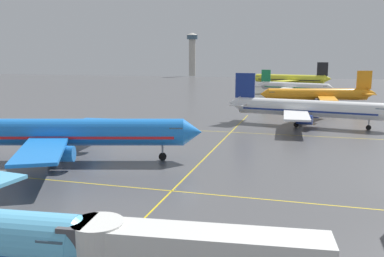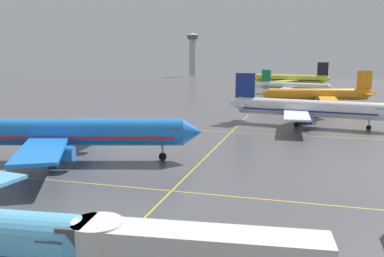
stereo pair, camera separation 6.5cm
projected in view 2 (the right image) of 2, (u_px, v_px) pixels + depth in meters
airliner_second_row at (67, 133)px, 62.83m from camera, size 40.35×34.38×12.72m
airliner_third_row at (306, 108)px, 94.19m from camera, size 37.86×32.31×11.78m
airliner_far_left_stand at (319, 94)px, 129.76m from camera, size 36.01×30.63×11.30m
airliner_far_right_stand at (294, 87)px, 168.60m from camera, size 31.43×26.90×10.05m
airliner_distant_taxiway at (291, 79)px, 208.32m from camera, size 40.53×34.48×12.72m
taxiway_markings at (172, 191)px, 49.16m from camera, size 147.17×131.35×0.01m
jet_bridge at (172, 250)px, 25.47m from camera, size 16.70×4.51×5.58m
control_tower at (193, 51)px, 322.06m from camera, size 8.82×8.82×33.42m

